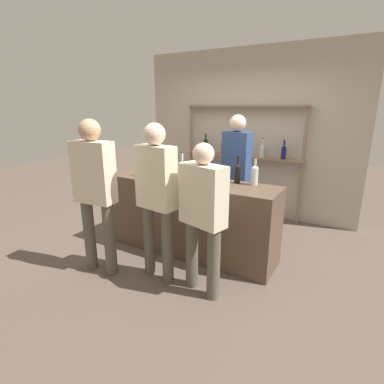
{
  "coord_description": "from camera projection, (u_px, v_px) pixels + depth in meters",
  "views": [
    {
      "loc": [
        1.81,
        -3.14,
        1.86
      ],
      "look_at": [
        0.0,
        0.0,
        0.82
      ],
      "focal_mm": 28.0,
      "sensor_mm": 36.0,
      "label": 1
    }
  ],
  "objects": [
    {
      "name": "server_behind_counter",
      "position": [
        236.0,
        165.0,
        4.26
      ],
      "size": [
        0.42,
        0.24,
        1.76
      ],
      "rotation": [
        0.0,
        0.0,
        -1.74
      ],
      "color": "#121C33",
      "rests_on": "ground_plane"
    },
    {
      "name": "back_shelf",
      "position": [
        242.0,
        144.0,
        5.09
      ],
      "size": [
        2.06,
        0.18,
        1.89
      ],
      "color": "#897056",
      "rests_on": "ground_plane"
    },
    {
      "name": "counter_bottle_4",
      "position": [
        182.0,
        170.0,
        3.7
      ],
      "size": [
        0.08,
        0.08,
        0.36
      ],
      "color": "silver",
      "rests_on": "bar_counter"
    },
    {
      "name": "counter_bottle_1",
      "position": [
        212.0,
        176.0,
        3.38
      ],
      "size": [
        0.08,
        0.08,
        0.33
      ],
      "color": "#0F1956",
      "rests_on": "bar_counter"
    },
    {
      "name": "customer_right",
      "position": [
        203.0,
        210.0,
        2.9
      ],
      "size": [
        0.51,
        0.33,
        1.55
      ],
      "rotation": [
        0.0,
        0.0,
        1.3
      ],
      "color": "#575347",
      "rests_on": "ground_plane"
    },
    {
      "name": "counter_bottle_5",
      "position": [
        237.0,
        173.0,
        3.58
      ],
      "size": [
        0.07,
        0.07,
        0.33
      ],
      "color": "black",
      "rests_on": "bar_counter"
    },
    {
      "name": "bar_counter",
      "position": [
        192.0,
        217.0,
        3.86
      ],
      "size": [
        2.18,
        0.59,
        0.97
      ],
      "primitive_type": "cube",
      "color": "brown",
      "rests_on": "ground_plane"
    },
    {
      "name": "counter_bottle_2",
      "position": [
        147.0,
        166.0,
        3.93
      ],
      "size": [
        0.09,
        0.09,
        0.36
      ],
      "color": "#0F1956",
      "rests_on": "bar_counter"
    },
    {
      "name": "customer_left",
      "position": [
        95.0,
        186.0,
        3.26
      ],
      "size": [
        0.48,
        0.25,
        1.74
      ],
      "rotation": [
        0.0,
        0.0,
        1.67
      ],
      "color": "#575347",
      "rests_on": "ground_plane"
    },
    {
      "name": "back_wall",
      "position": [
        246.0,
        134.0,
        5.19
      ],
      "size": [
        3.78,
        0.12,
        2.8
      ],
      "primitive_type": "cube",
      "color": "#B2A899",
      "rests_on": "ground_plane"
    },
    {
      "name": "counter_bottle_0",
      "position": [
        196.0,
        171.0,
        3.69
      ],
      "size": [
        0.09,
        0.09,
        0.34
      ],
      "color": "silver",
      "rests_on": "bar_counter"
    },
    {
      "name": "ground_plane",
      "position": [
        192.0,
        251.0,
        4.0
      ],
      "size": [
        16.0,
        16.0,
        0.0
      ],
      "primitive_type": "plane",
      "color": "brown"
    },
    {
      "name": "customer_center",
      "position": [
        156.0,
        191.0,
        3.12
      ],
      "size": [
        0.46,
        0.25,
        1.71
      ],
      "rotation": [
        0.0,
        0.0,
        1.44
      ],
      "color": "#575347",
      "rests_on": "ground_plane"
    },
    {
      "name": "counter_bottle_3",
      "position": [
        255.0,
        174.0,
        3.51
      ],
      "size": [
        0.08,
        0.08,
        0.33
      ],
      "color": "silver",
      "rests_on": "bar_counter"
    }
  ]
}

